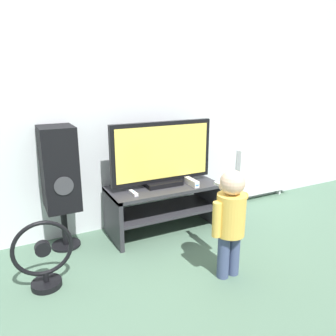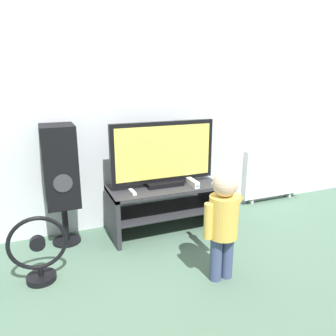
{
  "view_description": "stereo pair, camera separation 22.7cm",
  "coord_description": "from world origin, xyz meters",
  "px_view_note": "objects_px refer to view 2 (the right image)",
  "views": [
    {
      "loc": [
        -1.24,
        -2.29,
        1.38
      ],
      "look_at": [
        0.0,
        0.14,
        0.62
      ],
      "focal_mm": 35.0,
      "sensor_mm": 36.0,
      "label": 1
    },
    {
      "loc": [
        -1.04,
        -2.38,
        1.38
      ],
      "look_at": [
        0.0,
        0.14,
        0.62
      ],
      "focal_mm": 35.0,
      "sensor_mm": 36.0,
      "label": 2
    }
  ],
  "objects_px": {
    "remote_primary": "(132,192)",
    "floor_fan": "(39,252)",
    "child": "(223,217)",
    "radiator": "(273,173)",
    "game_console": "(193,183)",
    "television": "(163,155)",
    "speaker_tower": "(60,168)"
  },
  "relations": [
    {
      "from": "television",
      "to": "remote_primary",
      "type": "bearing_deg",
      "value": -161.43
    },
    {
      "from": "game_console",
      "to": "remote_primary",
      "type": "bearing_deg",
      "value": 178.4
    },
    {
      "from": "speaker_tower",
      "to": "floor_fan",
      "type": "distance_m",
      "value": 0.71
    },
    {
      "from": "child",
      "to": "remote_primary",
      "type": "bearing_deg",
      "value": 118.39
    },
    {
      "from": "television",
      "to": "remote_primary",
      "type": "relative_size",
      "value": 7.28
    },
    {
      "from": "remote_primary",
      "to": "floor_fan",
      "type": "relative_size",
      "value": 0.27
    },
    {
      "from": "television",
      "to": "remote_primary",
      "type": "height_order",
      "value": "television"
    },
    {
      "from": "game_console",
      "to": "floor_fan",
      "type": "relative_size",
      "value": 0.4
    },
    {
      "from": "speaker_tower",
      "to": "floor_fan",
      "type": "xyz_separation_m",
      "value": [
        -0.22,
        -0.51,
        -0.44
      ]
    },
    {
      "from": "game_console",
      "to": "speaker_tower",
      "type": "height_order",
      "value": "speaker_tower"
    },
    {
      "from": "child",
      "to": "speaker_tower",
      "type": "relative_size",
      "value": 0.77
    },
    {
      "from": "speaker_tower",
      "to": "floor_fan",
      "type": "height_order",
      "value": "speaker_tower"
    },
    {
      "from": "child",
      "to": "speaker_tower",
      "type": "height_order",
      "value": "speaker_tower"
    },
    {
      "from": "remote_primary",
      "to": "floor_fan",
      "type": "height_order",
      "value": "floor_fan"
    },
    {
      "from": "child",
      "to": "speaker_tower",
      "type": "distance_m",
      "value": 1.37
    },
    {
      "from": "child",
      "to": "radiator",
      "type": "relative_size",
      "value": 1.03
    },
    {
      "from": "game_console",
      "to": "floor_fan",
      "type": "bearing_deg",
      "value": -167.0
    },
    {
      "from": "speaker_tower",
      "to": "floor_fan",
      "type": "relative_size",
      "value": 2.1
    },
    {
      "from": "remote_primary",
      "to": "floor_fan",
      "type": "xyz_separation_m",
      "value": [
        -0.77,
        -0.32,
        -0.23
      ]
    },
    {
      "from": "speaker_tower",
      "to": "radiator",
      "type": "xyz_separation_m",
      "value": [
        2.29,
        0.14,
        -0.33
      ]
    },
    {
      "from": "game_console",
      "to": "floor_fan",
      "type": "xyz_separation_m",
      "value": [
        -1.33,
        -0.31,
        -0.24
      ]
    },
    {
      "from": "remote_primary",
      "to": "child",
      "type": "height_order",
      "value": "child"
    },
    {
      "from": "radiator",
      "to": "speaker_tower",
      "type": "bearing_deg",
      "value": -176.63
    },
    {
      "from": "speaker_tower",
      "to": "child",
      "type": "bearing_deg",
      "value": -44.85
    },
    {
      "from": "radiator",
      "to": "game_console",
      "type": "bearing_deg",
      "value": -163.97
    },
    {
      "from": "television",
      "to": "radiator",
      "type": "distance_m",
      "value": 1.49
    },
    {
      "from": "game_console",
      "to": "speaker_tower",
      "type": "distance_m",
      "value": 1.14
    },
    {
      "from": "game_console",
      "to": "child",
      "type": "relative_size",
      "value": 0.25
    },
    {
      "from": "remote_primary",
      "to": "speaker_tower",
      "type": "distance_m",
      "value": 0.62
    },
    {
      "from": "television",
      "to": "speaker_tower",
      "type": "bearing_deg",
      "value": 174.65
    },
    {
      "from": "game_console",
      "to": "child",
      "type": "height_order",
      "value": "child"
    },
    {
      "from": "floor_fan",
      "to": "television",
      "type": "bearing_deg",
      "value": 21.5
    }
  ]
}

